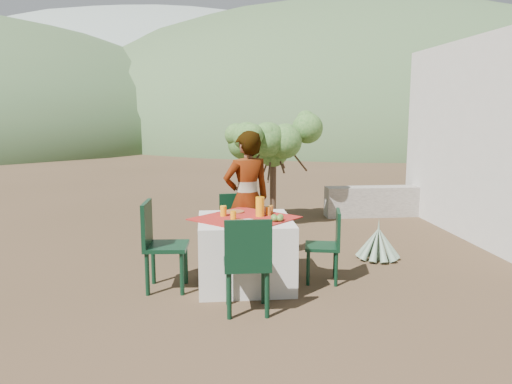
% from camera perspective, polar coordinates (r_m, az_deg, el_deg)
% --- Properties ---
extents(ground, '(160.00, 160.00, 0.00)m').
position_cam_1_polar(ground, '(5.74, -6.80, -10.41)').
color(ground, '#3A2C1A').
rests_on(ground, ground).
extents(table, '(1.30, 1.30, 0.76)m').
position_cam_1_polar(table, '(5.59, -1.25, -6.78)').
color(table, beige).
rests_on(table, ground).
extents(chair_far, '(0.42, 0.42, 0.85)m').
position_cam_1_polar(chair_far, '(6.57, -2.39, -3.56)').
color(chair_far, black).
rests_on(chair_far, ground).
extents(chair_near, '(0.44, 0.44, 0.95)m').
position_cam_1_polar(chair_near, '(4.74, -0.98, -7.90)').
color(chair_near, black).
rests_on(chair_near, ground).
extents(chair_left, '(0.48, 0.48, 0.97)m').
position_cam_1_polar(chair_left, '(5.49, -11.08, -5.54)').
color(chair_left, black).
rests_on(chair_left, ground).
extents(chair_right, '(0.45, 0.45, 0.83)m').
position_cam_1_polar(chair_right, '(5.71, 8.30, -5.72)').
color(chair_right, black).
rests_on(chair_right, ground).
extents(person, '(0.71, 0.58, 1.69)m').
position_cam_1_polar(person, '(6.20, -1.05, -0.78)').
color(person, '#8C6651').
rests_on(person, ground).
extents(shrub_tree, '(1.43, 1.40, 1.68)m').
position_cam_1_polar(shrub_tree, '(8.38, 2.29, 5.13)').
color(shrub_tree, '#472F23').
rests_on(shrub_tree, ground).
extents(agave, '(0.56, 0.57, 0.61)m').
position_cam_1_polar(agave, '(6.76, 13.78, -5.78)').
color(agave, gray).
rests_on(agave, ground).
extents(stone_wall, '(2.60, 0.35, 0.55)m').
position_cam_1_polar(stone_wall, '(9.61, 15.58, -1.00)').
color(stone_wall, gray).
rests_on(stone_wall, ground).
extents(hill_near_right, '(48.00, 48.00, 20.00)m').
position_cam_1_polar(hill_near_right, '(43.12, 10.40, 6.51)').
color(hill_near_right, '#374A29').
rests_on(hill_near_right, ground).
extents(hill_far_center, '(60.00, 60.00, 24.00)m').
position_cam_1_polar(hill_far_center, '(57.59, -9.84, 7.16)').
color(hill_far_center, slate).
rests_on(hill_far_center, ground).
extents(hill_far_right, '(36.00, 36.00, 14.00)m').
position_cam_1_polar(hill_far_right, '(58.50, 22.96, 6.60)').
color(hill_far_right, slate).
rests_on(hill_far_right, ground).
extents(plate_far, '(0.23, 0.23, 0.01)m').
position_cam_1_polar(plate_far, '(5.80, -2.46, -2.25)').
color(plate_far, brown).
rests_on(plate_far, table).
extents(plate_near, '(0.22, 0.22, 0.01)m').
position_cam_1_polar(plate_near, '(5.27, -1.63, -3.41)').
color(plate_near, brown).
rests_on(plate_near, table).
extents(glass_far, '(0.07, 0.07, 0.12)m').
position_cam_1_polar(glass_far, '(5.59, -3.75, -2.18)').
color(glass_far, '#FF9F10').
rests_on(glass_far, table).
extents(glass_near, '(0.06, 0.06, 0.10)m').
position_cam_1_polar(glass_near, '(5.38, -2.61, -2.70)').
color(glass_near, '#FF9F10').
rests_on(glass_near, table).
extents(juice_pitcher, '(0.10, 0.10, 0.22)m').
position_cam_1_polar(juice_pitcher, '(5.56, 0.47, -1.68)').
color(juice_pitcher, '#FF9F10').
rests_on(juice_pitcher, table).
extents(bowl_plate, '(0.18, 0.18, 0.01)m').
position_cam_1_polar(bowl_plate, '(5.15, -0.88, -3.73)').
color(bowl_plate, brown).
rests_on(bowl_plate, table).
extents(white_bowl, '(0.12, 0.12, 0.04)m').
position_cam_1_polar(white_bowl, '(5.15, -0.89, -3.42)').
color(white_bowl, silver).
rests_on(white_bowl, bowl_plate).
extents(jar_left, '(0.06, 0.06, 0.10)m').
position_cam_1_polar(jar_left, '(5.62, 1.43, -2.18)').
color(jar_left, '#BF7321').
rests_on(jar_left, table).
extents(jar_right, '(0.06, 0.06, 0.09)m').
position_cam_1_polar(jar_right, '(5.74, 1.71, -1.99)').
color(jar_right, '#BF7321').
rests_on(jar_right, table).
extents(napkin_holder, '(0.08, 0.05, 0.10)m').
position_cam_1_polar(napkin_holder, '(5.64, 0.76, -2.12)').
color(napkin_holder, silver).
rests_on(napkin_holder, table).
extents(fruit_cluster, '(0.14, 0.13, 0.07)m').
position_cam_1_polar(fruit_cluster, '(5.33, 2.43, -2.97)').
color(fruit_cluster, '#4D782B').
rests_on(fruit_cluster, table).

